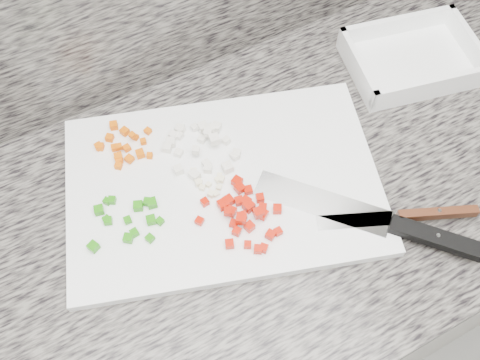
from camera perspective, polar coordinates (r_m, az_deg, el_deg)
name	(u,v)px	position (r m, az deg, el deg)	size (l,w,h in m)	color
cabinet	(218,306)	(1.29, -2.38, -13.33)	(3.92, 0.62, 0.86)	silver
countertop	(208,223)	(0.87, -3.45, -4.55)	(3.96, 0.64, 0.04)	#615D55
cutting_board	(223,184)	(0.87, -1.79, -0.48)	(0.50, 0.33, 0.02)	white
carrot_pile	(122,146)	(0.91, -12.50, 3.57)	(0.10, 0.10, 0.02)	#DC5B04
onion_pile	(200,146)	(0.89, -4.28, 3.66)	(0.11, 0.12, 0.03)	silver
green_pepper_pile	(127,218)	(0.84, -11.97, -4.01)	(0.12, 0.10, 0.01)	#207E0B
red_pepper_pile	(245,212)	(0.82, 0.50, -3.46)	(0.13, 0.14, 0.03)	#B91202
garlic_pile	(209,183)	(0.85, -3.36, -0.34)	(0.05, 0.06, 0.01)	#F4EABD
chef_knife	(396,226)	(0.85, 16.28, -4.70)	(0.26, 0.29, 0.02)	silver
paring_knife	(417,215)	(0.87, 18.37, -3.58)	(0.23, 0.12, 0.02)	silver
tray	(412,60)	(1.07, 17.87, 12.13)	(0.26, 0.21, 0.05)	white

